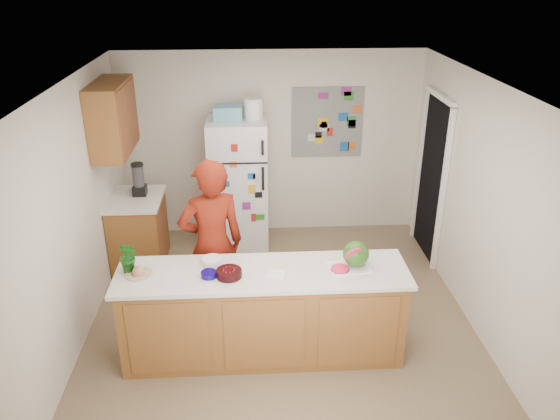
{
  "coord_description": "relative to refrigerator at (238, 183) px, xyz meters",
  "views": [
    {
      "loc": [
        -0.29,
        -4.8,
        3.48
      ],
      "look_at": [
        0.0,
        0.2,
        1.21
      ],
      "focal_mm": 35.0,
      "sensor_mm": 36.0,
      "label": 1
    }
  ],
  "objects": [
    {
      "name": "refrigerator",
      "position": [
        0.0,
        0.0,
        0.0
      ],
      "size": [
        0.75,
        0.7,
        1.7
      ],
      "primitive_type": "cube",
      "color": "silver",
      "rests_on": "floor"
    },
    {
      "name": "keys",
      "position": [
        0.94,
        -2.46,
        0.08
      ],
      "size": [
        0.11,
        0.08,
        0.01
      ],
      "primitive_type": "cube",
      "rotation": [
        0.0,
        0.0,
        0.42
      ],
      "color": "slate",
      "rests_on": "peninsula_top"
    },
    {
      "name": "cherry_bowl",
      "position": [
        -0.05,
        -2.46,
        0.11
      ],
      "size": [
        0.24,
        0.24,
        0.07
      ],
      "primitive_type": "cylinder",
      "rotation": [
        0.0,
        0.0,
        -0.06
      ],
      "color": "black",
      "rests_on": "peninsula_top"
    },
    {
      "name": "paper_towel",
      "position": [
        0.37,
        -2.45,
        0.08
      ],
      "size": [
        0.19,
        0.18,
        0.02
      ],
      "primitive_type": "cube",
      "rotation": [
        0.0,
        0.0,
        -0.25
      ],
      "color": "silver",
      "rests_on": "peninsula_top"
    },
    {
      "name": "blender_appliance",
      "position": [
        -1.19,
        -0.44,
        0.24
      ],
      "size": [
        0.14,
        0.14,
        0.38
      ],
      "primitive_type": "cylinder",
      "color": "black",
      "rests_on": "side_counter_top"
    },
    {
      "name": "fridge_top_bin",
      "position": [
        -0.1,
        0.0,
        0.94
      ],
      "size": [
        0.35,
        0.28,
        0.18
      ],
      "primitive_type": "cube",
      "color": "#5999B2",
      "rests_on": "refrigerator"
    },
    {
      "name": "wall_right",
      "position": [
        2.46,
        -1.88,
        0.4
      ],
      "size": [
        0.02,
        4.5,
        2.5
      ],
      "primitive_type": "cube",
      "color": "beige",
      "rests_on": "ground"
    },
    {
      "name": "cobalt_bowl",
      "position": [
        -0.23,
        -2.45,
        0.1
      ],
      "size": [
        0.18,
        0.18,
        0.05
      ],
      "primitive_type": "cylinder",
      "rotation": [
        0.0,
        0.0,
        0.32
      ],
      "color": "#0C0559",
      "rests_on": "peninsula_top"
    },
    {
      "name": "peninsula_top",
      "position": [
        0.25,
        -2.38,
        0.05
      ],
      "size": [
        2.68,
        0.7,
        0.04
      ],
      "primitive_type": "cube",
      "color": "silver",
      "rests_on": "peninsula_base"
    },
    {
      "name": "wall_back",
      "position": [
        0.45,
        0.38,
        0.4
      ],
      "size": [
        4.0,
        0.02,
        2.5
      ],
      "primitive_type": "cube",
      "color": "beige",
      "rests_on": "ground"
    },
    {
      "name": "watermelon_slice",
      "position": [
        0.96,
        -2.41,
        0.09
      ],
      "size": [
        0.16,
        0.16,
        0.02
      ],
      "primitive_type": "cylinder",
      "color": "red",
      "rests_on": "cutting_board"
    },
    {
      "name": "doorway",
      "position": [
        2.44,
        -0.43,
        0.17
      ],
      "size": [
        0.03,
        0.85,
        2.04
      ],
      "primitive_type": "cube",
      "color": "black",
      "rests_on": "ground"
    },
    {
      "name": "upper_cabinets",
      "position": [
        -1.37,
        -0.58,
        1.05
      ],
      "size": [
        0.35,
        1.0,
        0.8
      ],
      "primitive_type": "cube",
      "color": "brown",
      "rests_on": "wall_left"
    },
    {
      "name": "photo_collage",
      "position": [
        1.2,
        0.36,
        0.7
      ],
      "size": [
        0.95,
        0.01,
        0.95
      ],
      "primitive_type": "cube",
      "color": "slate",
      "rests_on": "wall_back"
    },
    {
      "name": "white_bowl",
      "position": [
        -0.22,
        -2.21,
        0.1
      ],
      "size": [
        0.21,
        0.21,
        0.06
      ],
      "primitive_type": "cylinder",
      "rotation": [
        0.0,
        0.0,
        -0.16
      ],
      "color": "silver",
      "rests_on": "peninsula_top"
    },
    {
      "name": "floor",
      "position": [
        0.45,
        -1.88,
        -0.86
      ],
      "size": [
        4.0,
        4.5,
        0.02
      ],
      "primitive_type": "cube",
      "color": "brown",
      "rests_on": "ground"
    },
    {
      "name": "side_counter_top",
      "position": [
        -1.24,
        -0.53,
        0.03
      ],
      "size": [
        0.64,
        0.84,
        0.04
      ],
      "primitive_type": "cube",
      "color": "silver",
      "rests_on": "side_counter_base"
    },
    {
      "name": "plate",
      "position": [
        -0.86,
        -2.38,
        0.08
      ],
      "size": [
        0.31,
        0.31,
        0.02
      ],
      "primitive_type": "cylinder",
      "rotation": [
        0.0,
        0.0,
        0.37
      ],
      "color": "#B9AC8D",
      "rests_on": "peninsula_top"
    },
    {
      "name": "person",
      "position": [
        -0.24,
        -1.83,
        0.06
      ],
      "size": [
        0.76,
        0.61,
        1.82
      ],
      "primitive_type": "imported",
      "rotation": [
        0.0,
        0.0,
        3.43
      ],
      "color": "#621509",
      "rests_on": "floor"
    },
    {
      "name": "side_counter_base",
      "position": [
        -1.24,
        -0.53,
        -0.42
      ],
      "size": [
        0.6,
        0.8,
        0.86
      ],
      "primitive_type": "cube",
      "color": "brown",
      "rests_on": "floor"
    },
    {
      "name": "watermelon",
      "position": [
        1.11,
        -2.34,
        0.2
      ],
      "size": [
        0.24,
        0.24,
        0.24
      ],
      "primitive_type": "sphere",
      "color": "#325D16",
      "rests_on": "cutting_board"
    },
    {
      "name": "ceiling",
      "position": [
        0.45,
        -1.88,
        1.66
      ],
      "size": [
        4.0,
        4.5,
        0.02
      ],
      "primitive_type": "cube",
      "color": "white",
      "rests_on": "wall_back"
    },
    {
      "name": "peninsula_base",
      "position": [
        0.25,
        -2.38,
        -0.41
      ],
      "size": [
        2.6,
        0.62,
        0.88
      ],
      "primitive_type": "cube",
      "color": "brown",
      "rests_on": "floor"
    },
    {
      "name": "cutting_board",
      "position": [
        1.05,
        -2.36,
        0.08
      ],
      "size": [
        0.41,
        0.34,
        0.01
      ],
      "primitive_type": "cube",
      "rotation": [
        0.0,
        0.0,
        0.16
      ],
      "color": "silver",
      "rests_on": "peninsula_top"
    },
    {
      "name": "wall_left",
      "position": [
        -1.56,
        -1.88,
        0.4
      ],
      "size": [
        0.02,
        4.5,
        2.5
      ],
      "primitive_type": "cube",
      "color": "beige",
      "rests_on": "ground"
    },
    {
      "name": "potted_plant",
      "position": [
        -0.95,
        -2.33,
        0.23
      ],
      "size": [
        0.22,
        0.22,
        0.32
      ],
      "primitive_type": "imported",
      "rotation": [
        0.0,
        0.0,
        5.63
      ],
      "color": "#0D3E0C",
      "rests_on": "peninsula_top"
    }
  ]
}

